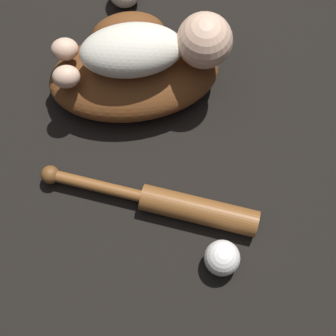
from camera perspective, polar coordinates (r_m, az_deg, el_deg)
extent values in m
plane|color=black|center=(1.29, -5.88, 7.94)|extent=(6.00, 6.00, 0.00)
ellipsoid|color=brown|center=(1.24, -3.45, 9.38)|extent=(0.41, 0.30, 0.11)
ellipsoid|color=brown|center=(1.29, -4.05, 13.33)|extent=(0.18, 0.13, 0.11)
ellipsoid|color=silver|center=(1.15, -3.74, 11.85)|extent=(0.23, 0.15, 0.09)
sphere|color=beige|center=(1.15, 3.74, 12.81)|extent=(0.11, 0.11, 0.11)
ellipsoid|color=beige|center=(1.20, -10.45, 11.78)|extent=(0.06, 0.06, 0.05)
ellipsoid|color=beige|center=(1.16, -10.30, 9.11)|extent=(0.06, 0.06, 0.05)
cylinder|color=brown|center=(1.15, 3.17, -4.33)|extent=(0.25, 0.09, 0.05)
cylinder|color=brown|center=(1.17, -7.36, -1.79)|extent=(0.20, 0.06, 0.02)
sphere|color=brown|center=(1.19, -11.88, -0.67)|extent=(0.04, 0.04, 0.04)
sphere|color=white|center=(1.12, 5.51, -9.09)|extent=(0.07, 0.07, 0.07)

